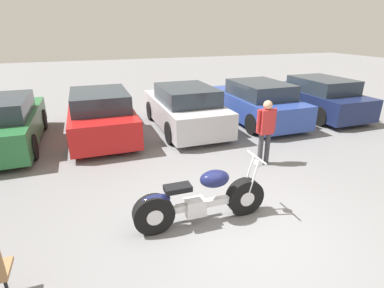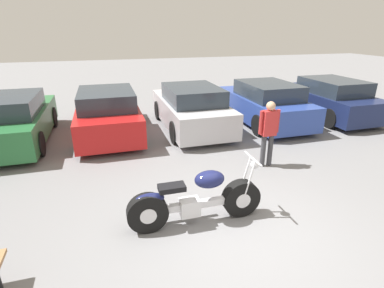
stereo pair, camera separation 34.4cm
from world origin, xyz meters
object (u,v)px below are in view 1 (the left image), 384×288
at_px(motorcycle, 200,200).
at_px(parked_car_red, 101,115).
at_px(parked_car_blue, 256,103).
at_px(parked_car_navy, 317,97).
at_px(parked_car_green, 2,124).
at_px(parked_car_silver, 185,108).
at_px(person_standing, 266,128).

distance_m(motorcycle, parked_car_red, 5.41).
xyz_separation_m(parked_car_blue, parked_car_navy, (2.67, -0.01, 0.00)).
bearing_deg(parked_car_green, parked_car_red, 1.68).
bearing_deg(parked_car_red, parked_car_silver, -3.50).
distance_m(parked_car_green, person_standing, 7.16).
distance_m(parked_car_green, parked_car_silver, 5.33).
height_order(motorcycle, parked_car_navy, parked_car_navy).
height_order(parked_car_green, parked_car_blue, same).
xyz_separation_m(motorcycle, person_standing, (2.33, 1.72, 0.51)).
height_order(parked_car_green, parked_car_navy, same).
xyz_separation_m(parked_car_red, person_standing, (3.59, -3.54, 0.27)).
distance_m(parked_car_red, parked_car_blue, 5.34).
bearing_deg(parked_car_silver, parked_car_navy, -0.87).
xyz_separation_m(parked_car_green, person_standing, (6.26, -3.46, 0.27)).
distance_m(parked_car_silver, person_standing, 3.51).
height_order(parked_car_green, parked_car_silver, same).
xyz_separation_m(motorcycle, parked_car_green, (-3.92, 5.18, 0.23)).
distance_m(parked_car_green, parked_car_red, 2.67).
xyz_separation_m(motorcycle, parked_car_navy, (6.74, 5.01, 0.23)).
bearing_deg(parked_car_green, motorcycle, -52.86).
relative_size(parked_car_red, parked_car_navy, 1.00).
xyz_separation_m(parked_car_green, parked_car_red, (2.67, 0.08, 0.00)).
bearing_deg(parked_car_navy, motorcycle, -143.38).
bearing_deg(person_standing, parked_car_navy, 36.77).
bearing_deg(motorcycle, parked_car_blue, 50.93).
bearing_deg(parked_car_blue, person_standing, -117.81).
relative_size(parked_car_red, parked_car_silver, 1.00).
bearing_deg(parked_car_silver, parked_car_red, 176.50).
bearing_deg(person_standing, parked_car_red, 135.40).
relative_size(parked_car_silver, person_standing, 2.63).
bearing_deg(person_standing, parked_car_blue, 62.19).
bearing_deg(parked_car_navy, parked_car_green, 179.11).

